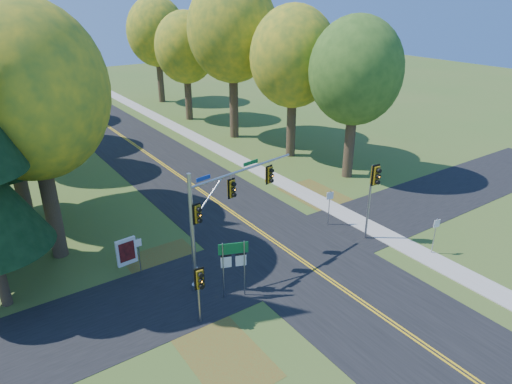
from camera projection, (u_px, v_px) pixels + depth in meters
ground at (311, 267)px, 25.53m from camera, size 160.00×160.00×0.00m
road_main at (311, 267)px, 25.53m from camera, size 8.00×160.00×0.02m
road_cross at (288, 251)px, 27.04m from camera, size 60.00×6.00×0.02m
centerline_left at (309, 267)px, 25.47m from camera, size 0.10×160.00×0.01m
centerline_right at (312, 266)px, 25.58m from camera, size 0.10×160.00×0.01m
sidewalk_east at (385, 235)px, 28.75m from camera, size 1.60×160.00×0.06m
leaf_patch_w_near at (174, 271)px, 25.16m from camera, size 4.00×6.00×0.00m
leaf_patch_e at (327, 201)px, 33.58m from camera, size 3.50×8.00×0.00m
leaf_patch_w_far at (223, 354)px, 19.37m from camera, size 3.00×5.00×0.00m
tree_w_a at (30, 92)px, 22.98m from camera, size 8.00×8.00×14.15m
tree_e_a at (356, 72)px, 34.70m from camera, size 7.20×7.20×12.73m
tree_e_b at (293, 57)px, 39.37m from camera, size 7.60×7.60×13.33m
tree_w_c at (18, 77)px, 35.78m from camera, size 6.80×6.80×11.91m
tree_e_c at (233, 30)px, 44.19m from camera, size 8.80×8.80×15.79m
tree_e_d at (186, 48)px, 51.76m from camera, size 7.00×7.00×12.32m
tree_e_e at (157, 32)px, 60.06m from camera, size 7.80×7.80×13.74m
traffic_mast at (220, 207)px, 23.08m from camera, size 7.00×1.57×6.42m
east_signal_pole at (374, 184)px, 26.81m from camera, size 0.58×0.66×4.97m
ped_signal_pole at (199, 283)px, 20.24m from camera, size 0.49×0.56×3.07m
route_sign_cluster at (234, 258)px, 22.19m from camera, size 1.38×0.60×3.16m
info_kiosk at (126, 252)px, 25.47m from camera, size 1.18×0.26×1.62m
reg_sign_e_north at (330, 202)px, 29.47m from camera, size 0.45×0.18×2.44m
reg_sign_e_south at (436, 230)px, 26.20m from camera, size 0.44×0.12×2.30m
reg_sign_w at (138, 249)px, 24.52m from camera, size 0.40×0.06×2.10m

